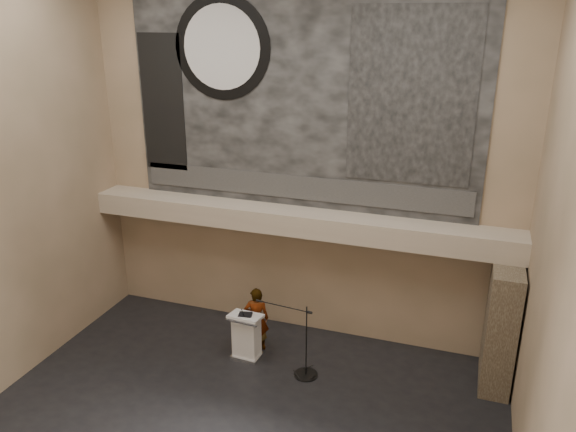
% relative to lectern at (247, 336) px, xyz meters
% --- Properties ---
extents(floor, '(10.00, 10.00, 0.00)m').
position_rel_lectern_xyz_m(floor, '(0.67, -2.28, -0.55)').
color(floor, black).
rests_on(floor, ground).
extents(wall_back, '(10.00, 0.02, 8.50)m').
position_rel_lectern_xyz_m(wall_back, '(0.67, 1.72, 3.70)').
color(wall_back, '#7C6A4F').
rests_on(wall_back, floor).
extents(wall_front, '(10.00, 0.02, 8.50)m').
position_rel_lectern_xyz_m(wall_front, '(0.67, -6.28, 3.70)').
color(wall_front, '#7C6A4F').
rests_on(wall_front, floor).
extents(wall_right, '(0.02, 8.00, 8.50)m').
position_rel_lectern_xyz_m(wall_right, '(5.67, -2.28, 3.70)').
color(wall_right, '#7C6A4F').
rests_on(wall_right, floor).
extents(soffit, '(10.00, 0.80, 0.50)m').
position_rel_lectern_xyz_m(soffit, '(0.67, 1.32, 2.40)').
color(soffit, tan).
rests_on(soffit, wall_back).
extents(sprinkler_left, '(0.04, 0.04, 0.06)m').
position_rel_lectern_xyz_m(sprinkler_left, '(-0.93, 1.27, 2.12)').
color(sprinkler_left, '#B2893D').
rests_on(sprinkler_left, soffit).
extents(sprinkler_right, '(0.04, 0.04, 0.06)m').
position_rel_lectern_xyz_m(sprinkler_right, '(2.57, 1.27, 2.12)').
color(sprinkler_right, '#B2893D').
rests_on(sprinkler_right, soffit).
extents(banner, '(8.00, 0.05, 5.00)m').
position_rel_lectern_xyz_m(banner, '(0.67, 1.69, 5.15)').
color(banner, black).
rests_on(banner, wall_back).
extents(banner_text_strip, '(7.76, 0.02, 0.55)m').
position_rel_lectern_xyz_m(banner_text_strip, '(0.67, 1.65, 3.10)').
color(banner_text_strip, '#2F2F2F').
rests_on(banner_text_strip, banner).
extents(banner_clock_rim, '(2.30, 0.02, 2.30)m').
position_rel_lectern_xyz_m(banner_clock_rim, '(-1.13, 1.65, 6.15)').
color(banner_clock_rim, black).
rests_on(banner_clock_rim, banner).
extents(banner_clock_face, '(1.84, 0.02, 1.84)m').
position_rel_lectern_xyz_m(banner_clock_face, '(-1.13, 1.63, 6.15)').
color(banner_clock_face, silver).
rests_on(banner_clock_face, banner).
extents(banner_building_print, '(2.60, 0.02, 3.60)m').
position_rel_lectern_xyz_m(banner_building_print, '(3.07, 1.65, 5.25)').
color(banner_building_print, black).
rests_on(banner_building_print, banner).
extents(banner_brick_print, '(1.10, 0.02, 3.20)m').
position_rel_lectern_xyz_m(banner_brick_print, '(-2.73, 1.65, 4.85)').
color(banner_brick_print, black).
rests_on(banner_brick_print, banner).
extents(stone_pier, '(0.60, 1.40, 2.70)m').
position_rel_lectern_xyz_m(stone_pier, '(5.32, 0.87, 0.80)').
color(stone_pier, '#413528').
rests_on(stone_pier, floor).
extents(lectern, '(0.75, 0.56, 1.13)m').
position_rel_lectern_xyz_m(lectern, '(0.00, 0.00, 0.00)').
color(lectern, silver).
rests_on(lectern, floor).
extents(binder, '(0.34, 0.29, 0.04)m').
position_rel_lectern_xyz_m(binder, '(0.00, -0.04, 0.56)').
color(binder, black).
rests_on(binder, lectern).
extents(papers, '(0.29, 0.34, 0.00)m').
position_rel_lectern_xyz_m(papers, '(-0.11, -0.03, 0.55)').
color(papers, white).
rests_on(papers, lectern).
extents(speaker_person, '(0.66, 0.55, 1.56)m').
position_rel_lectern_xyz_m(speaker_person, '(0.08, 0.41, 0.23)').
color(speaker_person, silver).
rests_on(speaker_person, floor).
extents(mic_stand, '(1.43, 0.52, 1.68)m').
position_rel_lectern_xyz_m(mic_stand, '(1.44, -0.21, -0.30)').
color(mic_stand, black).
rests_on(mic_stand, floor).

